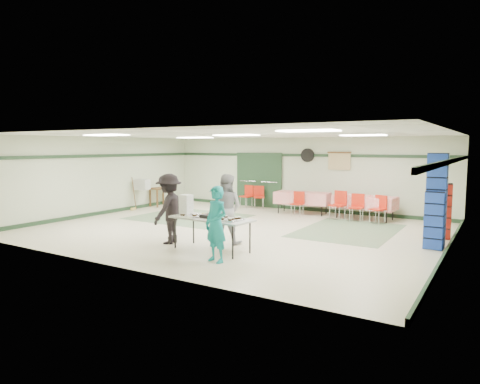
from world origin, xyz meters
The scene contains 42 objects.
floor centered at (0.00, 0.00, 0.00)m, with size 11.00×11.00×0.00m, color beige.
ceiling centered at (0.00, 0.00, 2.70)m, with size 11.00×11.00×0.00m, color white.
wall_back centered at (0.00, 4.50, 1.35)m, with size 11.00×11.00×0.00m, color #B8C2A5.
wall_front centered at (0.00, -4.50, 1.35)m, with size 11.00×11.00×0.00m, color #B8C2A5.
wall_left centered at (-5.50, 0.00, 1.35)m, with size 9.00×9.00×0.00m, color #B8C2A5.
wall_right centered at (5.50, 0.00, 1.35)m, with size 9.00×9.00×0.00m, color #B8C2A5.
trim_back centered at (0.00, 4.47, 2.05)m, with size 11.00×0.06×0.10m, color #1E3721.
baseboard_back centered at (0.00, 4.47, 0.06)m, with size 11.00×0.06×0.12m, color #1E3721.
trim_left centered at (-5.47, 0.00, 2.05)m, with size 9.00×0.06×0.10m, color #1E3721.
baseboard_left centered at (-5.47, 0.00, 0.06)m, with size 9.00×0.06×0.12m, color #1E3721.
trim_right centered at (5.47, 0.00, 2.05)m, with size 9.00×0.06×0.10m, color #1E3721.
baseboard_right centered at (5.47, 0.00, 0.06)m, with size 9.00×0.06×0.12m, color #1E3721.
green_patch_a centered at (-2.50, 1.00, 0.00)m, with size 3.50×3.00×0.01m, color slate.
green_patch_b centered at (2.80, 1.50, 0.00)m, with size 2.50×3.50×0.01m, color slate.
double_door_left centered at (-2.20, 4.44, 1.05)m, with size 0.90×0.06×2.10m, color gray.
double_door_right centered at (-1.25, 4.44, 1.05)m, with size 0.90×0.06×2.10m, color gray.
door_frame centered at (-1.73, 4.42, 1.05)m, with size 2.00×0.03×2.15m, color #1E3721.
wall_fan centered at (0.30, 4.44, 2.05)m, with size 0.50×0.50×0.10m, color black.
scroll_banner centered at (1.50, 4.44, 1.85)m, with size 0.80×0.02×0.60m, color tan.
serving_table centered at (0.86, -2.43, 0.72)m, with size 2.01×0.95×0.76m.
sheet_tray_right centered at (1.34, -2.53, 0.77)m, with size 0.64×0.48×0.02m, color silver.
sheet_tray_mid centered at (0.76, -2.28, 0.77)m, with size 0.55×0.42×0.02m, color silver.
sheet_tray_left centered at (0.34, -2.58, 0.77)m, with size 0.53×0.40×0.02m, color silver.
baking_pan centered at (0.89, -2.48, 0.80)m, with size 0.45×0.28×0.08m, color black.
foam_box_stack centered at (0.09, -2.37, 1.00)m, with size 0.26×0.24×0.48m, color white.
volunteer_teal centered at (1.49, -3.15, 0.79)m, with size 0.57×0.38×1.57m, color teal.
volunteer_grey centered at (0.72, -1.62, 0.85)m, with size 0.83×0.65×1.70m, color gray.
volunteer_dark centered at (-0.46, -2.35, 0.86)m, with size 1.10×0.64×1.71m, color black.
dining_table_a centered at (2.64, 3.70, 0.57)m, with size 2.02×1.01×0.77m.
dining_table_b centered at (0.44, 3.70, 0.57)m, with size 1.96×1.04×0.77m.
chair_a centered at (2.56, 3.13, 0.54)m, with size 0.43×0.43×0.88m.
chair_b centered at (1.96, 3.14, 0.58)m, with size 0.52×0.52×0.94m.
chair_c centered at (3.24, 3.13, 0.53)m, with size 0.52×0.52×0.87m.
chair_d centered at (0.53, 3.13, 0.51)m, with size 0.41×0.41×0.83m.
chair_loose_a centered at (-1.53, 4.07, 0.52)m, with size 0.55×0.55×0.86m.
chair_loose_b centered at (-1.98, 3.98, 0.53)m, with size 0.46×0.46×0.87m.
crate_stack_blue_a centered at (5.15, 0.45, 0.67)m, with size 0.41×0.41×1.34m, color #1B3BA5.
crate_stack_red centered at (5.15, 1.79, 0.71)m, with size 0.44×0.44×1.43m, color #A21710.
crate_stack_blue_b centered at (5.15, 0.56, 1.11)m, with size 0.43×0.43×2.22m, color #1B3BA5.
printer_table centered at (-5.15, 2.50, 0.63)m, with size 0.63×0.88×0.74m.
office_printer centered at (-5.15, 1.51, 0.94)m, with size 0.50×0.43×0.39m, color #A5A5A1.
broom centered at (-5.23, 1.16, 0.64)m, with size 0.03×0.03×1.23m, color brown.
Camera 1 is at (6.43, -10.23, 2.36)m, focal length 32.00 mm.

